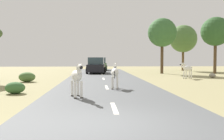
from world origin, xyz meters
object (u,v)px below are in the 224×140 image
Objects in this scene: rock_1 at (212,76)px; car_0 at (99,64)px; zebra_2 at (187,69)px; car_1 at (96,66)px; bush_2 at (15,88)px; zebra_0 at (77,76)px; tree_0 at (162,33)px; tree_4 at (183,39)px; bush_1 at (27,77)px; tree_5 at (216,32)px; zebra_1 at (115,73)px.

car_0 is at bearing 125.60° from rock_1.
zebra_2 reaches higher than rock_1.
car_1 is 4.71× the size of bush_2.
zebra_0 is 19.16m from tree_0.
tree_4 is 6.51× the size of bush_2.
zebra_0 is at bearing -88.44° from car_1.
car_1 is 3.80× the size of bush_1.
tree_4 is at bearing 53.42° from tree_0.
tree_5 reaches higher than tree_0.
tree_4 is at bearing 82.42° from rock_1.
zebra_2 reaches higher than bush_1.
tree_0 is 15.86m from bush_1.
tree_5 is at bearing -34.60° from car_0.
bush_2 reaches higher than rock_1.
bush_1 is (-16.76, -15.18, -3.96)m from tree_4.
tree_4 reaches higher than zebra_0.
tree_0 is 6.46× the size of bush_2.
car_0 reaches higher than zebra_1.
car_0 is at bearing -0.89° from zebra_2.
tree_4 is at bearing 67.65° from zebra_1.
car_1 is 16.19m from bush_2.
bush_1 is at bearing -169.12° from rock_1.
zebra_2 is 10.60m from car_1.
car_0 is 0.71× the size of tree_5.
tree_4 reaches higher than tree_0.
zebra_1 is 21.26m from car_0.
zebra_1 is 9.50m from zebra_2.
tree_5 is (5.73, -0.68, 0.08)m from tree_0.
bush_1 is (-18.00, -8.47, -4.23)m from tree_5.
tree_0 reaches higher than car_1.
zebra_0 is at bearing -94.97° from car_0.
zebra_0 is 2.64× the size of rock_1.
zebra_2 is at bearing -107.81° from tree_4.
tree_0 reaches higher than rock_1.
zebra_2 is at bearing -87.66° from tree_0.
zebra_2 is 1.45× the size of bush_2.
car_0 is at bearing 147.51° from tree_5.
zebra_1 is 22.89m from tree_4.
bush_1 is (-12.56, -2.13, -0.47)m from zebra_2.
rock_1 is at bearing -100.63° from zebra_2.
car_1 is 0.73× the size of tree_0.
tree_5 is 6.54× the size of bush_2.
zebra_0 is 3.60m from zebra_1.
tree_5 reaches higher than zebra_1.
car_0 is 15.42m from tree_5.
bush_2 is (-3.97, -15.69, -0.56)m from car_1.
rock_1 is (10.10, -6.67, -0.65)m from car_1.
tree_0 is (7.26, -0.43, 3.65)m from car_1.
bush_2 is (-3.11, 1.73, -0.66)m from zebra_0.
rock_1 is (-1.63, -12.27, -4.12)m from tree_4.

